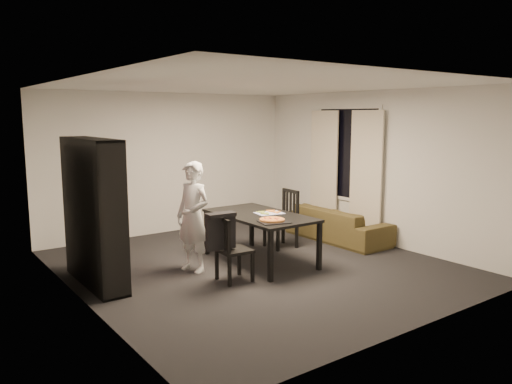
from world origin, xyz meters
TOP-DOWN VIEW (x-y plane):
  - room at (0.00, 0.00)m, footprint 5.01×5.51m
  - window_pane at (2.48, 0.60)m, footprint 0.02×1.40m
  - window_frame at (2.48, 0.60)m, footprint 0.03×1.52m
  - curtain_left at (2.40, 0.08)m, footprint 0.03×0.70m
  - curtain_right at (2.40, 1.12)m, footprint 0.03×0.70m
  - bookshelf at (-2.16, 0.60)m, footprint 0.35×1.50m
  - dining_table at (0.16, 0.13)m, footprint 0.97×1.75m
  - chair_left at (-0.71, -0.37)m, footprint 0.43×0.43m
  - chair_right at (1.04, 0.60)m, footprint 0.47×0.47m
  - draped_jacket at (-0.83, -0.36)m, footprint 0.41×0.19m
  - person at (-0.86, 0.33)m, footprint 0.52×0.65m
  - baking_tray at (-0.02, -0.45)m, footprint 0.47×0.41m
  - pepperoni_pizza at (-0.01, -0.39)m, footprint 0.35×0.35m
  - kitchen_towel at (0.31, 0.09)m, footprint 0.44×0.36m
  - pizza_slices at (0.31, 0.12)m, footprint 0.39×0.33m
  - sofa at (2.07, 0.40)m, footprint 0.77×1.98m

SIDE VIEW (x-z plane):
  - sofa at x=2.07m, z-range 0.00..0.58m
  - chair_left at x=-0.71m, z-range 0.06..0.93m
  - chair_right at x=1.04m, z-range 0.07..1.03m
  - dining_table at x=0.16m, z-range 0.30..1.03m
  - draped_jacket at x=-0.83m, z-range 0.48..0.96m
  - kitchen_towel at x=0.31m, z-range 0.73..0.74m
  - baking_tray at x=-0.02m, z-range 0.73..0.74m
  - pizza_slices at x=0.31m, z-range 0.74..0.75m
  - pepperoni_pizza at x=-0.01m, z-range 0.74..0.77m
  - person at x=-0.86m, z-range 0.00..1.56m
  - bookshelf at x=-2.16m, z-range 0.00..1.90m
  - curtain_left at x=2.40m, z-range 0.02..2.27m
  - curtain_right at x=2.40m, z-range 0.02..2.27m
  - room at x=0.00m, z-range 0.00..2.60m
  - window_pane at x=2.48m, z-range 0.70..2.30m
  - window_frame at x=2.48m, z-range 0.64..2.36m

